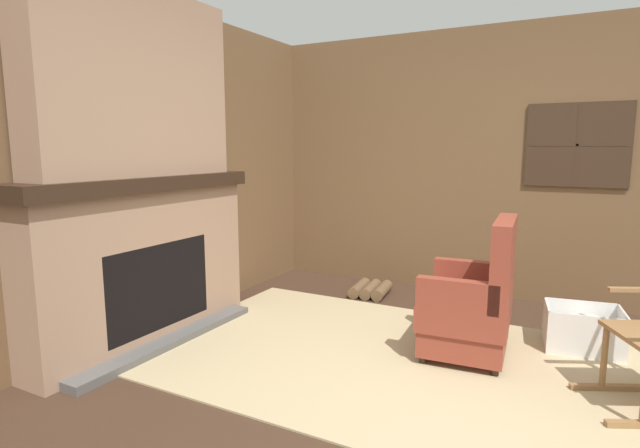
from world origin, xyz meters
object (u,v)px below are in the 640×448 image
at_px(armchair, 473,306).
at_px(laundry_basket, 583,329).
at_px(firewood_stack, 371,289).
at_px(storage_case, 208,164).
at_px(oil_lamp_vase, 92,166).

bearing_deg(armchair, laundry_basket, -149.93).
bearing_deg(laundry_basket, firewood_stack, 163.46).
distance_m(armchair, storage_case, 2.48).
xyz_separation_m(firewood_stack, laundry_basket, (1.89, -0.56, 0.10)).
relative_size(armchair, firewood_stack, 2.17).
relative_size(armchair, laundry_basket, 1.78).
xyz_separation_m(armchair, laundry_basket, (0.70, 0.47, -0.20)).
xyz_separation_m(laundry_basket, storage_case, (-2.98, -0.54, 1.16)).
height_order(laundry_basket, oil_lamp_vase, oil_lamp_vase).
bearing_deg(oil_lamp_vase, armchair, 28.30).
height_order(firewood_stack, laundry_basket, laundry_basket).
bearing_deg(oil_lamp_vase, storage_case, 89.99).
xyz_separation_m(firewood_stack, storage_case, (-1.10, -1.10, 1.26)).
bearing_deg(storage_case, laundry_basket, 10.17).
relative_size(laundry_basket, oil_lamp_vase, 2.35).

